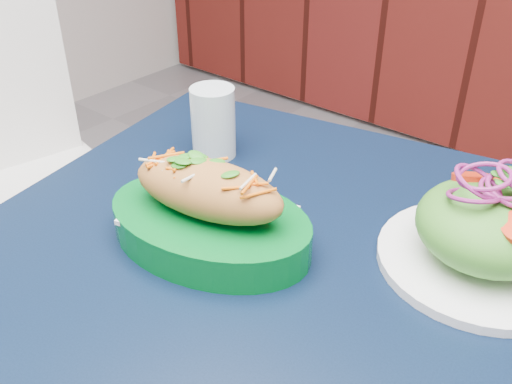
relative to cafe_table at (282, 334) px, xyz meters
The scene contains 4 objects.
cafe_table is the anchor object (origin of this frame).
banh_mi_basket 0.17m from the cafe_table, behind, with size 0.28×0.22×0.12m.
salad_plate 0.26m from the cafe_table, 46.01° to the left, with size 0.23×0.23×0.13m.
water_glass 0.34m from the cafe_table, 147.76° to the left, with size 0.07×0.07×0.11m, color silver.
Camera 1 is at (-0.06, 0.76, 1.17)m, focal length 40.00 mm.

